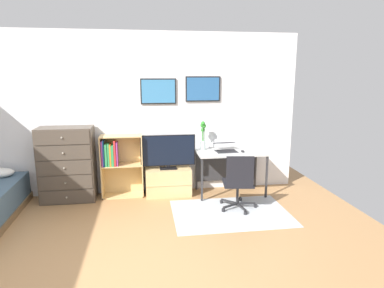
{
  "coord_description": "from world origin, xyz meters",
  "views": [
    {
      "loc": [
        0.42,
        -3.14,
        2.0
      ],
      "look_at": [
        1.1,
        1.5,
        1.01
      ],
      "focal_mm": 30.73,
      "sensor_mm": 36.0,
      "label": 1
    }
  ],
  "objects_px": {
    "tv_stand": "(168,181)",
    "computer_mouse": "(243,151)",
    "laptop": "(225,147)",
    "dresser": "(67,164)",
    "television": "(168,152)",
    "bamboo_vase": "(203,136)",
    "wine_glass": "(212,145)",
    "bookshelf": "(118,161)",
    "office_chair": "(239,181)",
    "desk": "(229,158)"
  },
  "relations": [
    {
      "from": "bookshelf",
      "to": "bamboo_vase",
      "type": "relative_size",
      "value": 2.08
    },
    {
      "from": "desk",
      "to": "office_chair",
      "type": "bearing_deg",
      "value": -94.58
    },
    {
      "from": "bookshelf",
      "to": "computer_mouse",
      "type": "bearing_deg",
      "value": -6.27
    },
    {
      "from": "dresser",
      "to": "office_chair",
      "type": "relative_size",
      "value": 1.39
    },
    {
      "from": "bookshelf",
      "to": "bamboo_vase",
      "type": "distance_m",
      "value": 1.49
    },
    {
      "from": "dresser",
      "to": "bamboo_vase",
      "type": "height_order",
      "value": "bamboo_vase"
    },
    {
      "from": "bookshelf",
      "to": "television",
      "type": "distance_m",
      "value": 0.85
    },
    {
      "from": "tv_stand",
      "to": "computer_mouse",
      "type": "height_order",
      "value": "computer_mouse"
    },
    {
      "from": "laptop",
      "to": "wine_glass",
      "type": "distance_m",
      "value": 0.27
    },
    {
      "from": "television",
      "to": "desk",
      "type": "xyz_separation_m",
      "value": [
        1.05,
        -0.0,
        -0.14
      ]
    },
    {
      "from": "bookshelf",
      "to": "laptop",
      "type": "relative_size",
      "value": 2.64
    },
    {
      "from": "television",
      "to": "wine_glass",
      "type": "distance_m",
      "value": 0.74
    },
    {
      "from": "laptop",
      "to": "bamboo_vase",
      "type": "xyz_separation_m",
      "value": [
        -0.36,
        0.11,
        0.19
      ]
    },
    {
      "from": "dresser",
      "to": "tv_stand",
      "type": "height_order",
      "value": "dresser"
    },
    {
      "from": "television",
      "to": "dresser",
      "type": "bearing_deg",
      "value": 179.74
    },
    {
      "from": "desk",
      "to": "bamboo_vase",
      "type": "xyz_separation_m",
      "value": [
        -0.44,
        0.1,
        0.38
      ]
    },
    {
      "from": "bamboo_vase",
      "to": "wine_glass",
      "type": "relative_size",
      "value": 2.77
    },
    {
      "from": "bookshelf",
      "to": "tv_stand",
      "type": "height_order",
      "value": "bookshelf"
    },
    {
      "from": "tv_stand",
      "to": "bamboo_vase",
      "type": "height_order",
      "value": "bamboo_vase"
    },
    {
      "from": "television",
      "to": "bamboo_vase",
      "type": "distance_m",
      "value": 0.66
    },
    {
      "from": "bamboo_vase",
      "to": "television",
      "type": "bearing_deg",
      "value": -170.7
    },
    {
      "from": "tv_stand",
      "to": "computer_mouse",
      "type": "distance_m",
      "value": 1.35
    },
    {
      "from": "bamboo_vase",
      "to": "tv_stand",
      "type": "bearing_deg",
      "value": -172.77
    },
    {
      "from": "desk",
      "to": "computer_mouse",
      "type": "xyz_separation_m",
      "value": [
        0.18,
        -0.15,
        0.15
      ]
    },
    {
      "from": "desk",
      "to": "tv_stand",
      "type": "bearing_deg",
      "value": 178.59
    },
    {
      "from": "laptop",
      "to": "computer_mouse",
      "type": "height_order",
      "value": "laptop"
    },
    {
      "from": "television",
      "to": "desk",
      "type": "height_order",
      "value": "television"
    },
    {
      "from": "tv_stand",
      "to": "computer_mouse",
      "type": "xyz_separation_m",
      "value": [
        1.23,
        -0.17,
        0.53
      ]
    },
    {
      "from": "laptop",
      "to": "dresser",
      "type": "bearing_deg",
      "value": 176.84
    },
    {
      "from": "bookshelf",
      "to": "desk",
      "type": "height_order",
      "value": "bookshelf"
    },
    {
      "from": "dresser",
      "to": "desk",
      "type": "distance_m",
      "value": 2.66
    },
    {
      "from": "tv_stand",
      "to": "bookshelf",
      "type": "bearing_deg",
      "value": 176.22
    },
    {
      "from": "tv_stand",
      "to": "wine_glass",
      "type": "bearing_deg",
      "value": -9.95
    },
    {
      "from": "television",
      "to": "office_chair",
      "type": "distance_m",
      "value": 1.3
    },
    {
      "from": "office_chair",
      "to": "television",
      "type": "bearing_deg",
      "value": 150.01
    },
    {
      "from": "desk",
      "to": "computer_mouse",
      "type": "relative_size",
      "value": 10.95
    },
    {
      "from": "tv_stand",
      "to": "television",
      "type": "height_order",
      "value": "television"
    },
    {
      "from": "dresser",
      "to": "television",
      "type": "distance_m",
      "value": 1.62
    },
    {
      "from": "tv_stand",
      "to": "office_chair",
      "type": "height_order",
      "value": "office_chair"
    },
    {
      "from": "desk",
      "to": "wine_glass",
      "type": "bearing_deg",
      "value": -163.02
    },
    {
      "from": "wine_glass",
      "to": "bamboo_vase",
      "type": "bearing_deg",
      "value": 119.68
    },
    {
      "from": "office_chair",
      "to": "bamboo_vase",
      "type": "xyz_separation_m",
      "value": [
        -0.38,
        0.89,
        0.53
      ]
    },
    {
      "from": "tv_stand",
      "to": "television",
      "type": "distance_m",
      "value": 0.52
    },
    {
      "from": "laptop",
      "to": "computer_mouse",
      "type": "relative_size",
      "value": 3.77
    },
    {
      "from": "tv_stand",
      "to": "wine_glass",
      "type": "xyz_separation_m",
      "value": [
        0.72,
        -0.13,
        0.64
      ]
    },
    {
      "from": "television",
      "to": "desk",
      "type": "bearing_deg",
      "value": -0.19
    },
    {
      "from": "desk",
      "to": "television",
      "type": "bearing_deg",
      "value": 179.81
    },
    {
      "from": "tv_stand",
      "to": "laptop",
      "type": "bearing_deg",
      "value": -2.07
    },
    {
      "from": "dresser",
      "to": "tv_stand",
      "type": "distance_m",
      "value": 1.65
    },
    {
      "from": "wine_glass",
      "to": "dresser",
      "type": "bearing_deg",
      "value": 177.27
    }
  ]
}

